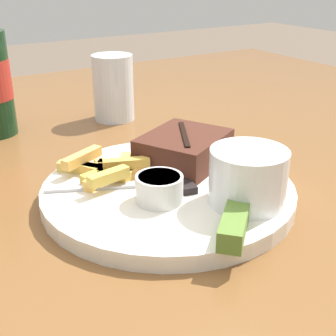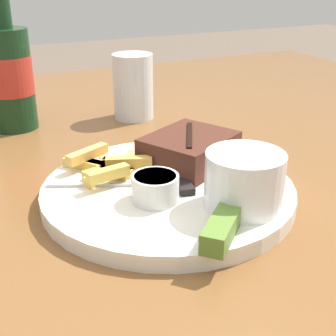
{
  "view_description": "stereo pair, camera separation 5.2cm",
  "coord_description": "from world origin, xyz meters",
  "px_view_note": "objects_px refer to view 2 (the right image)",
  "views": [
    {
      "loc": [
        -0.25,
        -0.4,
        1.01
      ],
      "look_at": [
        0.0,
        0.0,
        0.8
      ],
      "focal_mm": 50.0,
      "sensor_mm": 36.0,
      "label": 1
    },
    {
      "loc": [
        -0.21,
        -0.43,
        1.01
      ],
      "look_at": [
        0.0,
        0.0,
        0.8
      ],
      "focal_mm": 50.0,
      "sensor_mm": 36.0,
      "label": 2
    }
  ],
  "objects_px": {
    "steak_portion": "(189,150)",
    "knife_utensil": "(175,170)",
    "pickle_spear": "(222,225)",
    "fork_utensil": "(102,183)",
    "coleslaw_cup": "(244,177)",
    "beer_bottle": "(9,73)",
    "dipping_sauce_cup": "(155,187)",
    "dinner_plate": "(168,191)",
    "drinking_glass": "(133,87)"
  },
  "relations": [
    {
      "from": "coleslaw_cup",
      "to": "drinking_glass",
      "type": "bearing_deg",
      "value": 85.06
    },
    {
      "from": "dinner_plate",
      "to": "coleslaw_cup",
      "type": "height_order",
      "value": "coleslaw_cup"
    },
    {
      "from": "dinner_plate",
      "to": "steak_portion",
      "type": "bearing_deg",
      "value": 39.55
    },
    {
      "from": "fork_utensil",
      "to": "drinking_glass",
      "type": "bearing_deg",
      "value": 85.88
    },
    {
      "from": "coleslaw_cup",
      "to": "beer_bottle",
      "type": "height_order",
      "value": "beer_bottle"
    },
    {
      "from": "steak_portion",
      "to": "dipping_sauce_cup",
      "type": "height_order",
      "value": "steak_portion"
    },
    {
      "from": "dipping_sauce_cup",
      "to": "fork_utensil",
      "type": "xyz_separation_m",
      "value": [
        -0.04,
        0.06,
        -0.01
      ]
    },
    {
      "from": "pickle_spear",
      "to": "beer_bottle",
      "type": "relative_size",
      "value": 0.3
    },
    {
      "from": "steak_portion",
      "to": "drinking_glass",
      "type": "height_order",
      "value": "drinking_glass"
    },
    {
      "from": "dipping_sauce_cup",
      "to": "pickle_spear",
      "type": "bearing_deg",
      "value": -73.12
    },
    {
      "from": "dipping_sauce_cup",
      "to": "beer_bottle",
      "type": "bearing_deg",
      "value": 103.3
    },
    {
      "from": "dipping_sauce_cup",
      "to": "drinking_glass",
      "type": "xyz_separation_m",
      "value": [
        0.11,
        0.33,
        0.02
      ]
    },
    {
      "from": "steak_portion",
      "to": "pickle_spear",
      "type": "distance_m",
      "value": 0.16
    },
    {
      "from": "pickle_spear",
      "to": "knife_utensil",
      "type": "bearing_deg",
      "value": 80.57
    },
    {
      "from": "knife_utensil",
      "to": "drinking_glass",
      "type": "xyz_separation_m",
      "value": [
        0.06,
        0.27,
        0.03
      ]
    },
    {
      "from": "dinner_plate",
      "to": "beer_bottle",
      "type": "distance_m",
      "value": 0.36
    },
    {
      "from": "steak_portion",
      "to": "drinking_glass",
      "type": "relative_size",
      "value": 1.21
    },
    {
      "from": "knife_utensil",
      "to": "drinking_glass",
      "type": "bearing_deg",
      "value": 1.69
    },
    {
      "from": "beer_bottle",
      "to": "coleslaw_cup",
      "type": "bearing_deg",
      "value": -68.64
    },
    {
      "from": "dinner_plate",
      "to": "drinking_glass",
      "type": "relative_size",
      "value": 2.61
    },
    {
      "from": "coleslaw_cup",
      "to": "fork_utensil",
      "type": "height_order",
      "value": "coleslaw_cup"
    },
    {
      "from": "fork_utensil",
      "to": "beer_bottle",
      "type": "height_order",
      "value": "beer_bottle"
    },
    {
      "from": "pickle_spear",
      "to": "fork_utensil",
      "type": "xyz_separation_m",
      "value": [
        -0.07,
        0.15,
        -0.01
      ]
    },
    {
      "from": "coleslaw_cup",
      "to": "pickle_spear",
      "type": "xyz_separation_m",
      "value": [
        -0.05,
        -0.04,
        -0.02
      ]
    },
    {
      "from": "dipping_sauce_cup",
      "to": "beer_bottle",
      "type": "relative_size",
      "value": 0.2
    },
    {
      "from": "knife_utensil",
      "to": "pickle_spear",
      "type": "bearing_deg",
      "value": -175.79
    },
    {
      "from": "coleslaw_cup",
      "to": "beer_bottle",
      "type": "bearing_deg",
      "value": 111.36
    },
    {
      "from": "dinner_plate",
      "to": "beer_bottle",
      "type": "xyz_separation_m",
      "value": [
        -0.11,
        0.33,
        0.08
      ]
    },
    {
      "from": "fork_utensil",
      "to": "drinking_glass",
      "type": "height_order",
      "value": "drinking_glass"
    },
    {
      "from": "dinner_plate",
      "to": "pickle_spear",
      "type": "relative_size",
      "value": 3.75
    },
    {
      "from": "knife_utensil",
      "to": "fork_utensil",
      "type": "bearing_deg",
      "value": 101.34
    },
    {
      "from": "drinking_glass",
      "to": "dinner_plate",
      "type": "bearing_deg",
      "value": -104.9
    },
    {
      "from": "drinking_glass",
      "to": "knife_utensil",
      "type": "bearing_deg",
      "value": -101.95
    },
    {
      "from": "dipping_sauce_cup",
      "to": "pickle_spear",
      "type": "height_order",
      "value": "dipping_sauce_cup"
    },
    {
      "from": "steak_portion",
      "to": "dipping_sauce_cup",
      "type": "xyz_separation_m",
      "value": [
        -0.08,
        -0.07,
        -0.0
      ]
    },
    {
      "from": "steak_portion",
      "to": "knife_utensil",
      "type": "bearing_deg",
      "value": -154.49
    },
    {
      "from": "coleslaw_cup",
      "to": "knife_utensil",
      "type": "height_order",
      "value": "coleslaw_cup"
    },
    {
      "from": "coleslaw_cup",
      "to": "steak_portion",
      "type": "bearing_deg",
      "value": 89.19
    },
    {
      "from": "dinner_plate",
      "to": "dipping_sauce_cup",
      "type": "xyz_separation_m",
      "value": [
        -0.03,
        -0.03,
        0.02
      ]
    },
    {
      "from": "dinner_plate",
      "to": "drinking_glass",
      "type": "height_order",
      "value": "drinking_glass"
    },
    {
      "from": "pickle_spear",
      "to": "fork_utensil",
      "type": "relative_size",
      "value": 0.6
    },
    {
      "from": "steak_portion",
      "to": "knife_utensil",
      "type": "xyz_separation_m",
      "value": [
        -0.03,
        -0.01,
        -0.02
      ]
    },
    {
      "from": "steak_portion",
      "to": "pickle_spear",
      "type": "bearing_deg",
      "value": -107.8
    },
    {
      "from": "knife_utensil",
      "to": "beer_bottle",
      "type": "height_order",
      "value": "beer_bottle"
    },
    {
      "from": "knife_utensil",
      "to": "dipping_sauce_cup",
      "type": "bearing_deg",
      "value": 151.49
    },
    {
      "from": "coleslaw_cup",
      "to": "pickle_spear",
      "type": "bearing_deg",
      "value": -142.17
    },
    {
      "from": "steak_portion",
      "to": "coleslaw_cup",
      "type": "relative_size",
      "value": 1.64
    },
    {
      "from": "steak_portion",
      "to": "fork_utensil",
      "type": "height_order",
      "value": "steak_portion"
    },
    {
      "from": "coleslaw_cup",
      "to": "pickle_spear",
      "type": "distance_m",
      "value": 0.07
    },
    {
      "from": "dinner_plate",
      "to": "fork_utensil",
      "type": "bearing_deg",
      "value": 155.33
    }
  ]
}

